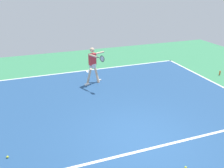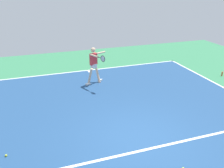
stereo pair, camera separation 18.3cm
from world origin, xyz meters
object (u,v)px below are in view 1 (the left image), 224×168
at_px(tennis_ball_by_sideline, 186,167).
at_px(water_bottle, 220,73).
at_px(tennis_player, 93,63).
at_px(tennis_ball_far_corner, 8,157).

xyz_separation_m(tennis_ball_by_sideline, water_bottle, (-5.99, -5.36, 0.08)).
bearing_deg(water_bottle, tennis_player, -10.38).
distance_m(tennis_ball_far_corner, water_bottle, 10.94).
bearing_deg(tennis_ball_by_sideline, tennis_ball_far_corner, -25.13).
bearing_deg(tennis_player, water_bottle, 146.63).
bearing_deg(tennis_ball_far_corner, tennis_ball_by_sideline, 154.87).
relative_size(tennis_ball_by_sideline, tennis_ball_far_corner, 1.00).
xyz_separation_m(tennis_player, tennis_ball_by_sideline, (-0.62, 6.57, -0.99)).
relative_size(tennis_ball_by_sideline, water_bottle, 0.30).
height_order(tennis_player, tennis_ball_by_sideline, tennis_player).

